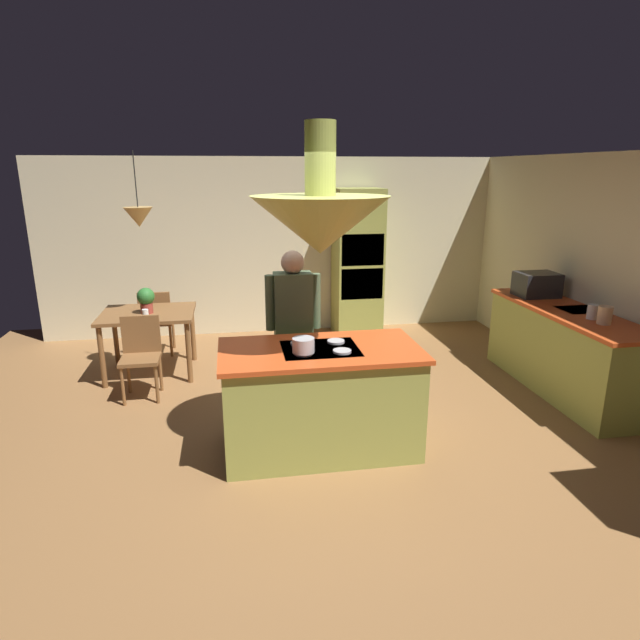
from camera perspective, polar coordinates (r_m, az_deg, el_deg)
ground at (r=4.99m, az=-0.37°, el=-12.43°), size 8.16×8.16×0.00m
wall_back at (r=7.89m, az=-4.47°, el=7.90°), size 6.80×0.10×2.55m
wall_right at (r=6.26m, az=29.79°, el=3.74°), size 0.10×7.20×2.55m
kitchen_island at (r=4.61m, az=0.02°, el=-8.48°), size 1.70×0.90×0.95m
counter_run_right at (r=6.37m, az=24.84°, el=-2.94°), size 0.73×2.21×0.93m
oven_tower at (r=7.71m, az=4.07°, el=6.10°), size 0.66×0.62×2.12m
dining_table at (r=6.54m, az=-18.04°, el=-0.06°), size 1.06×0.88×0.76m
person_at_island at (r=5.09m, az=-2.89°, el=-0.36°), size 0.53×0.22×1.65m
range_hood at (r=4.21m, az=0.03°, el=10.59°), size 1.10×1.10×1.00m
pendant_light_over_table at (r=6.33m, az=-18.98°, el=10.48°), size 0.32×0.32×0.82m
chair_facing_island at (r=5.96m, az=-18.77°, el=-3.20°), size 0.40×0.40×0.87m
chair_by_back_wall at (r=7.21m, az=-17.23°, el=0.19°), size 0.40×0.40×0.87m
potted_plant_on_table at (r=6.44m, az=-18.27°, el=2.17°), size 0.20×0.20×0.30m
cup_on_table at (r=6.29m, az=-18.33°, el=0.70°), size 0.07×0.07×0.09m
canister_flour at (r=5.80m, az=28.38°, el=0.46°), size 0.13×0.13×0.18m
canister_sugar at (r=5.94m, az=27.33°, el=0.79°), size 0.10×0.10×0.15m
microwave_on_counter at (r=6.74m, az=22.35°, el=3.57°), size 0.46×0.36×0.28m
cooking_pot_on_cooktop at (r=4.27m, az=-1.80°, el=-2.74°), size 0.18×0.18×0.12m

